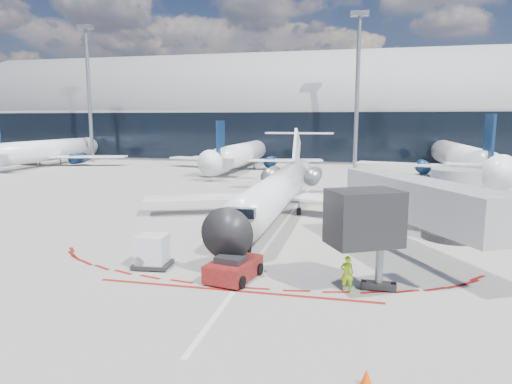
% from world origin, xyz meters
% --- Properties ---
extents(ground, '(260.00, 260.00, 0.00)m').
position_xyz_m(ground, '(0.00, 0.00, 0.00)').
color(ground, gray).
rests_on(ground, ground).
extents(apron_centerline, '(0.25, 40.00, 0.01)m').
position_xyz_m(apron_centerline, '(0.00, 2.00, 0.01)').
color(apron_centerline, silver).
rests_on(apron_centerline, ground).
extents(apron_stop_bar, '(14.00, 0.25, 0.01)m').
position_xyz_m(apron_stop_bar, '(0.00, -11.50, 0.01)').
color(apron_stop_bar, maroon).
rests_on(apron_stop_bar, ground).
extents(terminal_building, '(150.00, 24.15, 24.00)m').
position_xyz_m(terminal_building, '(0.00, 64.97, 8.52)').
color(terminal_building, '#949699').
rests_on(terminal_building, ground).
extents(jet_bridge, '(10.03, 15.20, 4.90)m').
position_xyz_m(jet_bridge, '(9.79, -3.01, 3.01)').
color(jet_bridge, '#9A9DA3').
rests_on(jet_bridge, ground).
extents(light_mast_west, '(0.70, 0.70, 25.00)m').
position_xyz_m(light_mast_west, '(-45.00, 48.00, 12.50)').
color(light_mast_west, slate).
rests_on(light_mast_west, ground).
extents(light_mast_centre, '(0.70, 0.70, 25.00)m').
position_xyz_m(light_mast_centre, '(5.00, 48.00, 12.50)').
color(light_mast_centre, slate).
rests_on(light_mast_centre, ground).
extents(regional_jet, '(23.54, 29.03, 7.27)m').
position_xyz_m(regional_jet, '(-0.77, 5.24, 2.43)').
color(regional_jet, white).
rests_on(regional_jet, ground).
extents(pushback_tug, '(2.65, 5.14, 1.31)m').
position_xyz_m(pushback_tug, '(-0.47, -9.91, 0.58)').
color(pushback_tug, '#5B0D0F').
rests_on(pushback_tug, ground).
extents(ramp_worker, '(0.71, 0.54, 1.74)m').
position_xyz_m(ramp_worker, '(5.25, -10.32, 0.87)').
color(ramp_worker, '#B4FC1A').
rests_on(ramp_worker, ground).
extents(uld_container, '(2.09, 1.83, 1.84)m').
position_xyz_m(uld_container, '(-5.33, -9.10, 0.91)').
color(uld_container, black).
rests_on(uld_container, ground).
extents(safety_cone_left, '(0.41, 0.41, 0.57)m').
position_xyz_m(safety_cone_left, '(-7.41, -4.42, 0.29)').
color(safety_cone_left, '#F64205').
rests_on(safety_cone_left, ground).
extents(safety_cone_right, '(0.39, 0.39, 0.54)m').
position_xyz_m(safety_cone_right, '(6.07, -18.21, 0.27)').
color(safety_cone_right, '#F64205').
rests_on(safety_cone_right, ground).
extents(bg_airliner_0, '(32.90, 34.83, 10.64)m').
position_xyz_m(bg_airliner_0, '(-48.65, 41.16, 5.32)').
color(bg_airliner_0, white).
rests_on(bg_airliner_0, ground).
extents(bg_airliner_1, '(30.87, 32.68, 9.99)m').
position_xyz_m(bg_airliner_1, '(-13.27, 42.81, 4.99)').
color(bg_airliner_1, white).
rests_on(bg_airliner_1, ground).
extents(bg_airliner_2, '(33.77, 35.76, 10.93)m').
position_xyz_m(bg_airliner_2, '(19.74, 38.41, 5.46)').
color(bg_airliner_2, white).
rests_on(bg_airliner_2, ground).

